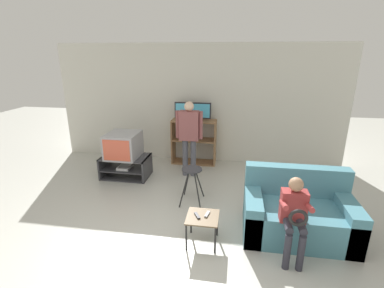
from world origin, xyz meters
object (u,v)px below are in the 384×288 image
(television_main, at_px, (123,145))
(snack_table, at_px, (203,220))
(remote_control_black, at_px, (197,216))
(couch, at_px, (297,214))
(folding_stool, at_px, (192,175))
(person_standing_adult, at_px, (189,132))
(television_flat, at_px, (193,112))
(tv_stand, at_px, (126,167))
(media_shelf, at_px, (194,141))
(person_seated_child, at_px, (294,213))
(remote_control_white, at_px, (207,214))

(television_main, bearing_deg, snack_table, -45.16)
(remote_control_black, distance_m, couch, 1.39)
(folding_stool, xyz_separation_m, person_standing_adult, (-0.23, 1.05, 0.43))
(television_flat, distance_m, couch, 3.10)
(tv_stand, relative_size, folding_stool, 1.53)
(television_main, bearing_deg, media_shelf, 37.49)
(folding_stool, distance_m, person_seated_child, 1.79)
(folding_stool, height_order, snack_table, folding_stool)
(television_flat, relative_size, person_standing_adult, 0.52)
(television_flat, xyz_separation_m, person_standing_adult, (0.04, -0.68, -0.26))
(snack_table, xyz_separation_m, person_standing_adult, (-0.53, 2.08, 0.57))
(folding_stool, bearing_deg, television_main, 152.27)
(snack_table, bearing_deg, person_seated_child, -4.60)
(tv_stand, distance_m, person_standing_adult, 1.46)
(remote_control_black, bearing_deg, couch, -9.89)
(tv_stand, height_order, media_shelf, media_shelf)
(remote_control_white, bearing_deg, television_flat, 114.22)
(snack_table, bearing_deg, folding_stool, 106.66)
(tv_stand, bearing_deg, folding_stool, -28.22)
(television_flat, bearing_deg, couch, -52.13)
(media_shelf, relative_size, couch, 0.70)
(television_main, distance_m, television_flat, 1.63)
(tv_stand, height_order, snack_table, tv_stand)
(tv_stand, relative_size, person_seated_child, 0.91)
(tv_stand, xyz_separation_m, person_seated_child, (2.87, -1.90, 0.40))
(media_shelf, distance_m, television_flat, 0.67)
(media_shelf, relative_size, remote_control_black, 6.92)
(media_shelf, relative_size, person_seated_child, 0.98)
(television_main, height_order, person_seated_child, person_seated_child)
(tv_stand, height_order, person_seated_child, person_seated_child)
(media_shelf, xyz_separation_m, remote_control_white, (0.60, -2.72, -0.11))
(media_shelf, distance_m, folding_stool, 1.76)
(couch, bearing_deg, snack_table, -161.40)
(tv_stand, distance_m, remote_control_white, 2.56)
(snack_table, distance_m, remote_control_white, 0.09)
(television_flat, height_order, person_seated_child, television_flat)
(tv_stand, xyz_separation_m, couch, (3.03, -1.40, 0.09))
(couch, relative_size, person_seated_child, 1.40)
(tv_stand, relative_size, media_shelf, 0.93)
(tv_stand, height_order, remote_control_black, tv_stand)
(couch, bearing_deg, remote_control_black, -162.02)
(media_shelf, distance_m, remote_control_white, 2.79)
(couch, bearing_deg, person_seated_child, -107.72)
(media_shelf, relative_size, folding_stool, 1.64)
(media_shelf, distance_m, person_standing_adult, 0.80)
(television_main, bearing_deg, remote_control_white, -43.60)
(remote_control_black, bearing_deg, media_shelf, 71.93)
(television_flat, bearing_deg, folding_stool, -81.26)
(folding_stool, relative_size, snack_table, 1.48)
(television_flat, relative_size, remote_control_white, 5.48)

